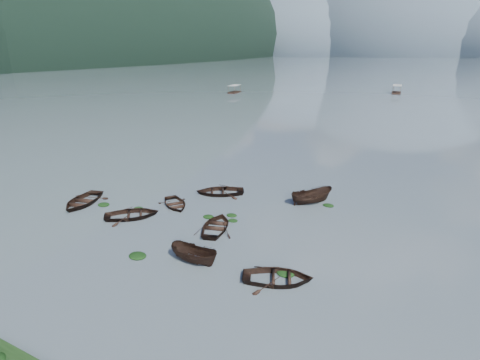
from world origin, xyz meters
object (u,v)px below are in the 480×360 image
at_px(pontoon_left, 234,93).
at_px(rowboat_0, 83,204).
at_px(pontoon_centre, 396,93).
at_px(rowboat_3, 217,229).

bearing_deg(pontoon_left, rowboat_0, -77.79).
relative_size(rowboat_0, pontoon_centre, 0.76).
distance_m(rowboat_0, rowboat_3, 14.41).
relative_size(rowboat_0, pontoon_left, 0.80).
distance_m(pontoon_left, pontoon_centre, 54.45).
xyz_separation_m(pontoon_left, pontoon_centre, (49.06, 23.60, 0.00)).
bearing_deg(rowboat_0, rowboat_3, -8.86).
height_order(rowboat_3, pontoon_centre, pontoon_centre).
xyz_separation_m(rowboat_3, pontoon_left, (-46.19, 90.10, 0.00)).
height_order(rowboat_0, pontoon_left, pontoon_left).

